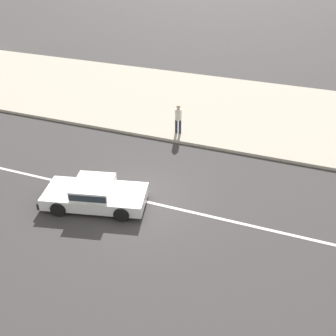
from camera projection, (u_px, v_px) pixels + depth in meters
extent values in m
plane|color=#383535|center=(138.00, 200.00, 16.08)|extent=(160.00, 160.00, 0.00)
cube|color=silver|center=(138.00, 200.00, 16.08)|extent=(50.40, 0.14, 0.01)
cube|color=#ADA393|center=(205.00, 105.00, 24.00)|extent=(68.00, 10.00, 0.15)
cube|color=white|center=(96.00, 196.00, 15.61)|extent=(4.30, 2.61, 0.48)
cube|color=white|center=(93.00, 187.00, 15.37)|extent=(1.82, 1.87, 0.42)
cube|color=#28333D|center=(93.00, 187.00, 15.37)|extent=(1.77, 1.89, 0.27)
cube|color=black|center=(47.00, 194.00, 15.88)|extent=(0.50, 1.70, 0.28)
cube|color=white|center=(40.00, 199.00, 15.26)|extent=(0.13, 0.25, 0.14)
cube|color=white|center=(52.00, 182.00, 16.28)|extent=(0.13, 0.25, 0.14)
cylinder|color=black|center=(58.00, 209.00, 15.11)|extent=(0.63, 0.35, 0.60)
cylinder|color=black|center=(73.00, 184.00, 16.49)|extent=(0.63, 0.35, 0.60)
cylinder|color=black|center=(122.00, 214.00, 14.84)|extent=(0.63, 0.35, 0.60)
cylinder|color=black|center=(131.00, 189.00, 16.23)|extent=(0.63, 0.35, 0.60)
cylinder|color=#232838|center=(176.00, 126.00, 20.57)|extent=(0.14, 0.14, 0.78)
cylinder|color=#232838|center=(180.00, 126.00, 20.51)|extent=(0.14, 0.14, 0.78)
cylinder|color=silver|center=(178.00, 114.00, 20.17)|extent=(0.34, 0.34, 0.58)
sphere|color=tan|center=(178.00, 107.00, 19.96)|extent=(0.21, 0.21, 0.21)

